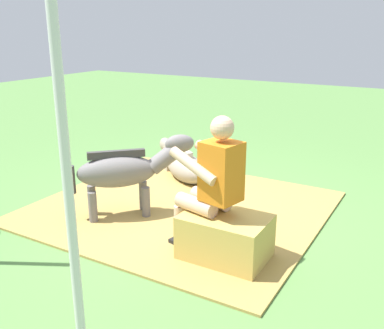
# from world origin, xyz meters

# --- Properties ---
(ground_plane) EXTENTS (24.00, 24.00, 0.00)m
(ground_plane) POSITION_xyz_m (0.00, 0.00, 0.00)
(ground_plane) COLOR #568442
(hay_patch) EXTENTS (3.07, 2.81, 0.02)m
(hay_patch) POSITION_xyz_m (0.21, -0.19, 0.01)
(hay_patch) COLOR #AD8C47
(hay_patch) RESTS_ON ground
(hay_bale) EXTENTS (0.75, 0.52, 0.42)m
(hay_bale) POSITION_xyz_m (-0.73, 0.59, 0.21)
(hay_bale) COLOR tan
(hay_bale) RESTS_ON ground
(person_seated) EXTENTS (0.71, 0.51, 1.30)m
(person_seated) POSITION_xyz_m (-0.57, 0.56, 0.70)
(person_seated) COLOR #D8AD8C
(person_seated) RESTS_ON ground
(pony_standing) EXTENTS (1.06, 1.06, 0.88)m
(pony_standing) POSITION_xyz_m (0.60, 0.28, 0.52)
(pony_standing) COLOR slate
(pony_standing) RESTS_ON ground
(pony_lying) EXTENTS (1.25, 1.00, 0.42)m
(pony_lying) POSITION_xyz_m (0.73, -1.09, 0.19)
(pony_lying) COLOR gray
(pony_lying) RESTS_ON ground
(tent_pole_left) EXTENTS (0.06, 0.06, 2.31)m
(tent_pole_left) POSITION_xyz_m (-0.48, 2.12, 1.15)
(tent_pole_left) COLOR silver
(tent_pole_left) RESTS_ON ground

